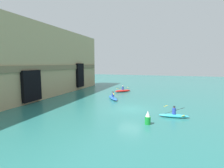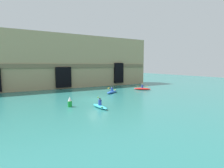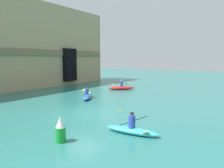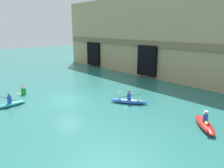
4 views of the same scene
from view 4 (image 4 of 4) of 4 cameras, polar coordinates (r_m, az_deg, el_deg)
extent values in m
plane|color=#28706B|center=(21.35, -11.28, -4.05)|extent=(120.00, 120.00, 0.00)
cube|color=tan|center=(31.58, 13.61, 12.01)|extent=(40.05, 5.05, 11.10)
cube|color=#79674A|center=(29.57, 10.55, 10.19)|extent=(39.25, 0.24, 0.80)
cube|color=black|center=(38.99, -4.72, 7.85)|extent=(3.18, 0.70, 4.00)
cube|color=black|center=(30.15, 9.25, 6.02)|extent=(3.07, 0.70, 4.08)
ellipsoid|color=blue|center=(19.96, 4.44, -4.49)|extent=(3.19, 2.55, 0.42)
cylinder|color=#2D47B7|center=(19.81, 4.47, -3.20)|extent=(0.35, 0.35, 0.52)
sphere|color=beige|center=(19.71, 4.49, -2.18)|extent=(0.22, 0.22, 0.22)
cylinder|color=#232328|center=(19.68, 4.49, -1.93)|extent=(0.27, 0.27, 0.06)
cylinder|color=black|center=(19.81, 4.47, -3.13)|extent=(1.96, 0.88, 0.65)
ellipsoid|color=yellow|center=(19.60, 7.03, -4.24)|extent=(0.47, 0.34, 0.17)
ellipsoid|color=yellow|center=(20.06, 1.97, -2.04)|extent=(0.47, 0.34, 0.17)
ellipsoid|color=#33B2C6|center=(21.15, -25.10, -4.87)|extent=(0.92, 2.91, 0.34)
cylinder|color=#2D47B7|center=(21.02, -25.24, -3.67)|extent=(0.36, 0.36, 0.60)
sphere|color=#9E704C|center=(20.91, -25.35, -2.65)|extent=(0.18, 0.18, 0.18)
cylinder|color=#232328|center=(20.89, -25.37, -2.47)|extent=(0.23, 0.23, 0.06)
cylinder|color=black|center=(21.01, -25.25, -3.59)|extent=(0.40, 1.84, 0.90)
ellipsoid|color=yellow|center=(20.97, -23.14, -2.30)|extent=(0.26, 0.45, 0.23)
ellipsoid|color=red|center=(16.55, 23.06, -9.72)|extent=(2.82, 2.86, 0.44)
cylinder|color=#2D47B7|center=(16.37, 23.23, -8.13)|extent=(0.33, 0.33, 0.55)
sphere|color=tan|center=(16.23, 23.37, -6.88)|extent=(0.21, 0.21, 0.21)
cylinder|color=silver|center=(16.20, 23.40, -6.60)|extent=(0.27, 0.27, 0.06)
cylinder|color=black|center=(16.36, 23.24, -8.04)|extent=(1.11, 1.99, 0.14)
ellipsoid|color=yellow|center=(15.41, 23.41, -9.25)|extent=(0.37, 0.47, 0.07)
ellipsoid|color=yellow|center=(17.31, 23.09, -6.96)|extent=(0.37, 0.47, 0.07)
cylinder|color=green|center=(24.27, -22.09, -1.76)|extent=(0.49, 0.49, 0.69)
cone|color=white|center=(24.12, -22.23, -0.40)|extent=(0.42, 0.42, 0.51)
camera|label=1|loc=(37.64, -33.17, 10.02)|focal=28.00mm
camera|label=2|loc=(30.38, -64.78, 2.64)|focal=28.00mm
camera|label=3|loc=(29.09, -41.25, 5.25)|focal=35.00mm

